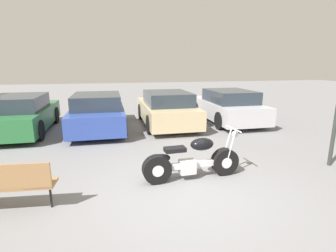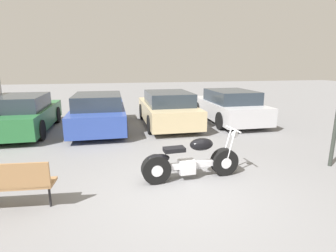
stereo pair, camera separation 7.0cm
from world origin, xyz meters
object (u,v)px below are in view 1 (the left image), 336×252
at_px(parked_car_blue, 98,112).
at_px(motorcycle, 191,161).
at_px(parked_car_champagne, 166,109).
at_px(parked_car_green, 21,115).
at_px(park_bench, 0,183).
at_px(parked_car_silver, 227,106).

bearing_deg(parked_car_blue, motorcycle, -66.89).
bearing_deg(parked_car_champagne, parked_car_green, -179.14).
relative_size(parked_car_green, park_bench, 2.53).
height_order(motorcycle, parked_car_silver, parked_car_silver).
xyz_separation_m(motorcycle, park_bench, (-3.45, -0.62, 0.14)).
relative_size(motorcycle, parked_car_silver, 0.51).
relative_size(parked_car_green, parked_car_champagne, 1.00).
height_order(motorcycle, parked_car_champagne, parked_car_champagne).
height_order(parked_car_green, park_bench, parked_car_green).
bearing_deg(park_bench, parked_car_green, 103.24).
bearing_deg(parked_car_silver, parked_car_champagne, -178.67).
bearing_deg(parked_car_silver, parked_car_blue, -177.09).
relative_size(parked_car_blue, park_bench, 2.53).
height_order(parked_car_champagne, park_bench, parked_car_champagne).
distance_m(parked_car_champagne, parked_car_silver, 2.68).
xyz_separation_m(parked_car_green, parked_car_champagne, (5.35, 0.08, 0.00)).
xyz_separation_m(parked_car_green, parked_car_blue, (2.68, -0.13, 0.00)).
xyz_separation_m(parked_car_blue, parked_car_silver, (5.35, 0.27, 0.00)).
distance_m(motorcycle, park_bench, 3.51).
bearing_deg(parked_car_blue, parked_car_silver, 2.91).
bearing_deg(parked_car_green, parked_car_champagne, 0.86).
bearing_deg(parked_car_champagne, park_bench, -124.85).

